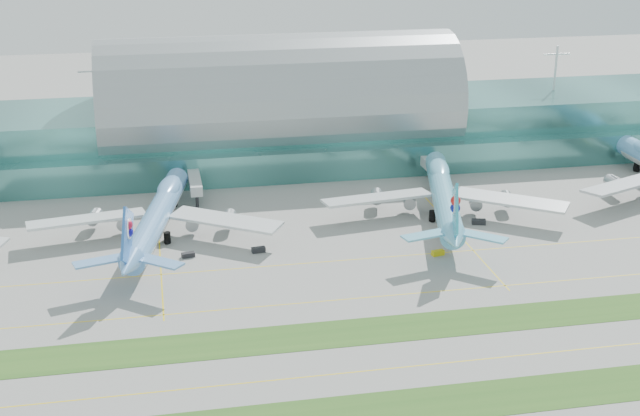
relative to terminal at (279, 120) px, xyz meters
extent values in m
plane|color=gray|center=(-0.01, -128.79, -14.23)|extent=(700.00, 700.00, 0.00)
cube|color=#3D7A75|center=(-0.01, 1.21, -4.23)|extent=(340.00, 42.00, 20.00)
cube|color=#3D7A75|center=(-0.01, -22.79, -9.23)|extent=(340.00, 8.00, 10.00)
ellipsoid|color=#9EA5A8|center=(-0.01, 1.21, 5.77)|extent=(340.00, 46.20, 16.17)
cylinder|color=white|center=(-0.01, 1.21, 13.77)|extent=(0.80, 0.80, 16.00)
cube|color=#B2B7B7|center=(-31.01, -33.79, -8.73)|extent=(3.50, 22.00, 3.00)
cylinder|color=black|center=(-31.01, -43.79, -12.23)|extent=(1.00, 1.00, 4.00)
cube|color=#B2B7B7|center=(43.99, -33.79, -8.73)|extent=(3.50, 22.00, 3.00)
cylinder|color=black|center=(43.99, -43.79, -12.23)|extent=(1.00, 1.00, 4.00)
cube|color=#2D591E|center=(-0.01, -156.79, -14.19)|extent=(420.00, 12.00, 0.08)
cube|color=#2D591E|center=(-0.01, -126.79, -14.19)|extent=(420.00, 12.00, 0.08)
cube|color=yellow|center=(-0.01, -142.79, -14.22)|extent=(420.00, 0.35, 0.01)
cube|color=yellow|center=(-0.01, -110.79, -14.22)|extent=(420.00, 0.35, 0.01)
cube|color=yellow|center=(-0.01, -88.79, -14.22)|extent=(420.00, 0.35, 0.01)
cylinder|color=#639DDB|center=(-42.66, -64.03, -7.92)|extent=(19.53, 64.09, 6.41)
ellipsoid|color=#639DDB|center=(-38.95, -46.46, -6.15)|extent=(9.99, 20.34, 4.57)
cone|color=#639DDB|center=(-35.52, -30.22, -7.92)|extent=(7.34, 6.39, 6.41)
cone|color=#639DDB|center=(-50.14, -99.46, -6.67)|extent=(7.89, 10.37, 6.09)
cube|color=white|center=(-61.31, -62.21, -8.33)|extent=(31.92, 13.10, 1.26)
cylinder|color=#9CA0A4|center=(-55.60, -57.71, -10.50)|extent=(4.62, 6.29, 3.52)
cube|color=white|center=(-24.87, -69.90, -8.33)|extent=(30.10, 23.79, 1.26)
cylinder|color=#9CA0A4|center=(-28.27, -63.48, -10.50)|extent=(4.62, 6.29, 3.52)
cube|color=blue|center=(-49.71, -97.44, -0.16)|extent=(3.42, 13.43, 14.91)
cylinder|color=white|center=(-49.50, -96.43, 1.40)|extent=(1.94, 5.05, 4.97)
cylinder|color=black|center=(-37.63, -40.18, -12.68)|extent=(1.86, 1.86, 3.10)
cylinder|color=black|center=(-46.55, -67.44, -12.68)|extent=(1.86, 1.86, 3.10)
cylinder|color=black|center=(-40.48, -68.72, -12.68)|extent=(1.86, 1.86, 3.10)
cylinder|color=#62B6D8|center=(37.91, -63.15, -7.82)|extent=(22.05, 64.76, 6.51)
ellipsoid|color=#62B6D8|center=(42.31, -45.46, -6.03)|extent=(10.78, 20.70, 4.64)
cone|color=#62B6D8|center=(46.38, -29.11, -7.82)|extent=(7.59, 6.67, 6.51)
cone|color=#62B6D8|center=(29.03, -98.83, -6.56)|extent=(8.29, 10.67, 6.19)
cube|color=silver|center=(19.06, -60.63, -8.24)|extent=(32.30, 12.23, 1.28)
cylinder|color=gray|center=(25.01, -56.26, -10.45)|extent=(4.86, 6.47, 3.57)
cube|color=silver|center=(55.75, -69.76, -8.24)|extent=(30.14, 24.91, 1.28)
cylinder|color=gray|center=(52.53, -63.11, -10.45)|extent=(4.86, 6.47, 3.57)
cube|color=#2CA8C4|center=(29.54, -96.79, 0.06)|extent=(3.95, 13.55, 15.14)
cylinder|color=white|center=(29.79, -95.77, 1.63)|extent=(2.13, 5.12, 5.04)
cylinder|color=black|center=(43.89, -39.14, -12.65)|extent=(1.89, 1.89, 3.15)
cylinder|color=black|center=(33.84, -66.47, -12.65)|extent=(1.89, 1.89, 3.15)
cylinder|color=black|center=(39.95, -67.99, -12.65)|extent=(1.89, 1.89, 3.15)
cone|color=#64A3DC|center=(114.49, -24.11, -7.51)|extent=(6.90, 5.60, 6.83)
cube|color=silver|center=(95.19, -63.37, -7.95)|extent=(33.68, 20.44, 1.35)
cylinder|color=#979B9F|center=(100.07, -57.35, -10.26)|extent=(3.83, 6.11, 3.75)
cylinder|color=black|center=(114.64, -34.95, -12.57)|extent=(1.98, 1.98, 3.30)
cube|color=black|center=(-35.55, -79.23, -13.61)|extent=(3.55, 2.18, 1.23)
cube|color=black|center=(-17.40, -79.49, -13.54)|extent=(3.68, 2.05, 1.37)
cube|color=#C4B10B|center=(27.82, -90.22, -13.55)|extent=(3.48, 2.09, 1.36)
cube|color=black|center=(45.98, -71.21, -13.52)|extent=(4.19, 2.80, 1.42)
camera|label=1|loc=(-41.98, -291.89, 76.82)|focal=50.00mm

